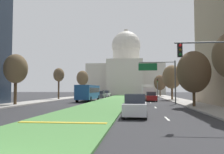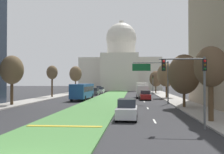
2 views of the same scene
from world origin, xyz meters
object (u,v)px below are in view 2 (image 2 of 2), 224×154
object	(u,v)px
street_tree_right_near	(211,68)
street_tree_right_mid	(184,74)
sedan_lead_stopped	(127,110)
street_tree_left_far	(52,73)
traffic_light_near_right	(192,76)
city_bus	(83,90)
street_tree_right_far	(167,75)
street_tree_right_distant	(156,79)
sedan_far_horizon	(100,90)
sedan_very_far	(99,89)
sedan_distant	(95,92)
traffic_light_far_right	(153,82)
overhead_guide_sign	(154,73)
box_truck_delivery	(142,90)
sedan_midblock	(145,96)
street_tree_left_mid	(12,70)
capitol_building	(121,67)
street_tree_left_distant	(76,74)

from	to	relation	value
street_tree_right_near	street_tree_right_mid	world-z (taller)	street_tree_right_mid
sedan_lead_stopped	street_tree_left_far	bearing A→B (deg)	118.83
traffic_light_near_right	street_tree_right_near	xyz separation A→B (m)	(2.18, 3.17, 0.79)
city_bus	street_tree_right_far	bearing A→B (deg)	20.48
street_tree_right_distant	sedan_far_horizon	world-z (taller)	street_tree_right_distant
sedan_very_far	street_tree_right_far	bearing A→B (deg)	-63.61
sedan_distant	sedan_very_far	distance (m)	27.64
traffic_light_far_right	street_tree_right_mid	world-z (taller)	street_tree_right_mid
street_tree_right_far	city_bus	xyz separation A→B (m)	(-16.20, -6.05, -2.97)
overhead_guide_sign	box_truck_delivery	world-z (taller)	overhead_guide_sign
sedan_distant	sedan_midblock	bearing A→B (deg)	-54.13
sedan_distant	box_truck_delivery	xyz separation A→B (m)	(11.37, -9.89, 0.84)
street_tree_right_distant	sedan_midblock	xyz separation A→B (m)	(-4.24, -27.21, -3.37)
traffic_light_far_right	city_bus	xyz separation A→B (m)	(-14.53, -20.92, -1.54)
street_tree_left_mid	street_tree_right_mid	distance (m)	23.65
overhead_guide_sign	traffic_light_far_right	bearing A→B (deg)	86.25
capitol_building	box_truck_delivery	bearing A→B (deg)	-82.46
traffic_light_near_right	traffic_light_far_right	distance (m)	49.84
sedan_distant	street_tree_right_near	bearing A→B (deg)	-69.35
traffic_light_near_right	street_tree_right_near	size ratio (longest dim) A/B	0.82
sedan_distant	sedan_lead_stopped	bearing A→B (deg)	-77.64
sedan_very_far	traffic_light_near_right	bearing A→B (deg)	-77.35
street_tree_right_near	street_tree_left_far	bearing A→B (deg)	126.82
overhead_guide_sign	box_truck_delivery	xyz separation A→B (m)	(-1.40, 14.29, -2.97)
sedan_lead_stopped	street_tree_right_distant	bearing A→B (deg)	82.37
street_tree_right_distant	sedan_very_far	size ratio (longest dim) A/B	1.43
street_tree_right_near	sedan_distant	bearing A→B (deg)	110.65
street_tree_right_mid	sedan_lead_stopped	bearing A→B (deg)	-123.58
sedan_lead_stopped	sedan_very_far	xyz separation A→B (m)	(-11.59, 68.51, -0.03)
street_tree_right_mid	sedan_distant	bearing A→B (deg)	117.94
sedan_lead_stopped	box_truck_delivery	size ratio (longest dim) A/B	0.68
street_tree_right_near	sedan_midblock	xyz separation A→B (m)	(-4.26, 26.18, -3.77)
traffic_light_far_right	sedan_far_horizon	distance (m)	15.90
street_tree_left_distant	sedan_very_far	size ratio (longest dim) A/B	1.74
sedan_very_far	sedan_distant	bearing A→B (deg)	-84.59
sedan_distant	traffic_light_far_right	bearing A→B (deg)	16.31
overhead_guide_sign	city_bus	bearing A→B (deg)	149.22
street_tree_left_distant	box_truck_delivery	world-z (taller)	street_tree_left_distant
box_truck_delivery	city_bus	distance (m)	13.13
street_tree_right_near	box_truck_delivery	distance (m)	32.94
capitol_building	overhead_guide_sign	xyz separation A→B (m)	(8.22, -65.86, -4.66)
traffic_light_near_right	street_tree_right_mid	world-z (taller)	street_tree_right_mid
street_tree_right_mid	sedan_far_horizon	bearing A→B (deg)	111.64
street_tree_right_distant	sedan_very_far	distance (m)	25.07
traffic_light_near_right	sedan_very_far	world-z (taller)	traffic_light_near_right
street_tree_right_near	city_bus	size ratio (longest dim) A/B	0.58
street_tree_left_distant	street_tree_right_distant	bearing A→B (deg)	2.44
capitol_building	sedan_lead_stopped	world-z (taller)	capitol_building
traffic_light_near_right	sedan_midblock	xyz separation A→B (m)	(-2.08, 29.36, -2.98)
traffic_light_far_right	street_tree_left_mid	bearing A→B (deg)	-123.56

